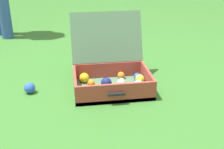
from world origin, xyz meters
name	(u,v)px	position (x,y,z in m)	size (l,w,h in m)	color
ground_plane	(104,94)	(0.00, 0.00, 0.00)	(16.00, 16.00, 0.00)	#336B28
open_suitcase	(111,72)	(0.07, 0.12, 0.11)	(0.53, 0.55, 0.49)	#4C7051
stray_ball_on_grass	(30,88)	(-0.50, 0.10, 0.04)	(0.08, 0.08, 0.08)	blue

